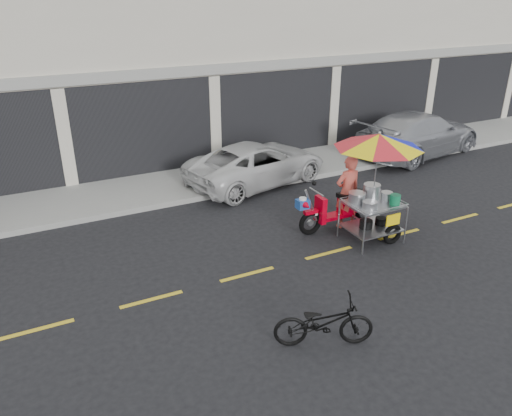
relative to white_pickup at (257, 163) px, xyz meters
name	(u,v)px	position (x,y,z in m)	size (l,w,h in m)	color
ground	(329,253)	(-0.52, -4.57, -0.61)	(90.00, 90.00, 0.00)	black
sidewalk	(229,173)	(-0.52, 0.93, -0.54)	(45.00, 3.00, 0.15)	gray
shophouse_block	(240,19)	(2.29, 6.02, 3.62)	(36.00, 8.11, 10.40)	beige
centerline	(329,253)	(-0.52, -4.57, -0.61)	(42.00, 0.10, 0.01)	gold
white_pickup	(257,163)	(0.00, 0.00, 0.00)	(2.03, 4.40, 1.22)	silver
silver_pickup	(418,134)	(6.21, -0.03, 0.14)	(2.10, 5.17, 1.50)	#B0B2B9
near_bicycle	(324,322)	(-2.35, -7.07, -0.18)	(0.57, 1.63, 0.85)	black
food_vendor_rig	(365,170)	(0.67, -4.10, 0.99)	(2.52, 2.03, 2.56)	black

